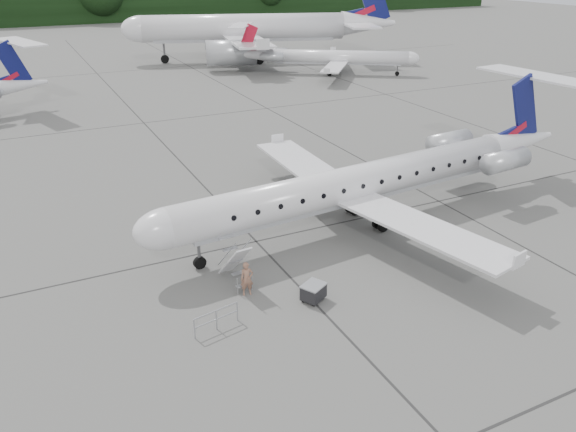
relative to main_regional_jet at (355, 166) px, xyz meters
name	(u,v)px	position (x,y,z in m)	size (l,w,h in m)	color
ground	(364,249)	(-1.04, -2.97, -3.86)	(320.00, 320.00, 0.00)	#5E5E5B
treeline	(71,7)	(-1.04, 127.03, 0.14)	(260.00, 4.00, 8.00)	black
main_regional_jet	(355,166)	(0.00, 0.00, 0.00)	(30.13, 21.70, 7.73)	silver
airstair	(235,262)	(-8.91, -3.10, -2.65)	(0.85, 2.29, 2.42)	silver
passenger	(247,279)	(-8.79, -4.39, -2.99)	(0.64, 0.42, 1.76)	#875C49
safety_railing	(216,320)	(-11.11, -6.46, -3.36)	(2.20, 0.08, 1.00)	#96989E
baggage_cart	(313,292)	(-6.12, -6.29, -3.40)	(1.08, 0.87, 0.94)	black
bg_narrowbody	(244,14)	(16.64, 58.44, 3.25)	(39.63, 28.53, 14.22)	silver
bg_regional_right	(337,50)	(24.11, 42.71, -0.56)	(25.21, 18.15, 6.61)	silver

